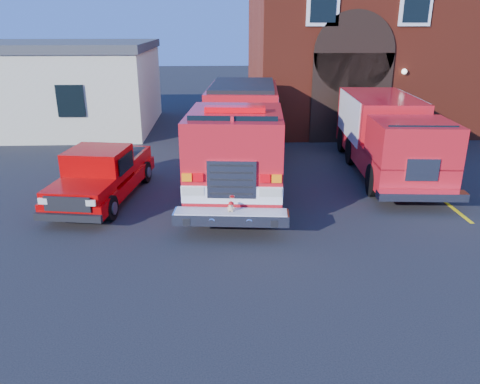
{
  "coord_description": "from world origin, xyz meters",
  "views": [
    {
      "loc": [
        -0.51,
        -12.07,
        5.26
      ],
      "look_at": [
        0.0,
        -1.2,
        1.3
      ],
      "focal_mm": 35.0,
      "sensor_mm": 36.0,
      "label": 1
    }
  ],
  "objects_px": {
    "side_building": "(54,85)",
    "pickup_truck": "(103,174)",
    "secondary_truck": "(387,133)",
    "fire_engine": "(240,134)",
    "fire_station": "(393,42)"
  },
  "relations": [
    {
      "from": "side_building",
      "to": "pickup_truck",
      "type": "relative_size",
      "value": 1.91
    },
    {
      "from": "side_building",
      "to": "pickup_truck",
      "type": "height_order",
      "value": "side_building"
    },
    {
      "from": "fire_engine",
      "to": "pickup_truck",
      "type": "xyz_separation_m",
      "value": [
        -4.37,
        -1.85,
        -0.8
      ]
    },
    {
      "from": "fire_station",
      "to": "secondary_truck",
      "type": "distance_m",
      "value": 10.46
    },
    {
      "from": "fire_engine",
      "to": "secondary_truck",
      "type": "bearing_deg",
      "value": 6.72
    },
    {
      "from": "fire_engine",
      "to": "pickup_truck",
      "type": "distance_m",
      "value": 4.81
    },
    {
      "from": "pickup_truck",
      "to": "secondary_truck",
      "type": "relative_size",
      "value": 0.65
    },
    {
      "from": "fire_station",
      "to": "side_building",
      "type": "distance_m",
      "value": 18.13
    },
    {
      "from": "side_building",
      "to": "secondary_truck",
      "type": "bearing_deg",
      "value": -30.12
    },
    {
      "from": "fire_station",
      "to": "side_building",
      "type": "bearing_deg",
      "value": -176.86
    },
    {
      "from": "side_building",
      "to": "pickup_truck",
      "type": "bearing_deg",
      "value": -66.14
    },
    {
      "from": "pickup_truck",
      "to": "secondary_truck",
      "type": "height_order",
      "value": "secondary_truck"
    },
    {
      "from": "fire_engine",
      "to": "secondary_truck",
      "type": "distance_m",
      "value": 5.48
    },
    {
      "from": "pickup_truck",
      "to": "secondary_truck",
      "type": "distance_m",
      "value": 10.14
    },
    {
      "from": "fire_engine",
      "to": "pickup_truck",
      "type": "height_order",
      "value": "fire_engine"
    }
  ]
}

